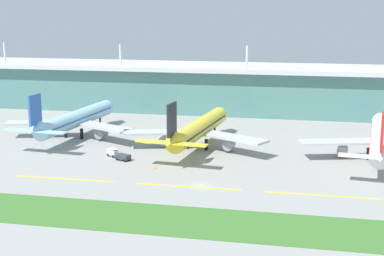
{
  "coord_description": "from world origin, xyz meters",
  "views": [
    {
      "loc": [
        26.85,
        -138.05,
        45.13
      ],
      "look_at": [
        -10.09,
        37.96,
        7.0
      ],
      "focal_mm": 53.38,
      "sensor_mm": 36.0,
      "label": 1
    }
  ],
  "objects_px": {
    "airliner_middle": "(198,129)",
    "airliner_far": "(380,139)",
    "pushback_tug": "(123,157)",
    "safety_cone_left_wingtip": "(193,164)",
    "safety_cone_right_wingtip": "(155,168)",
    "baggage_cart": "(113,153)",
    "safety_cone_nose_front": "(204,163)",
    "airliner_near": "(75,119)"
  },
  "relations": [
    {
      "from": "airliner_middle",
      "to": "airliner_far",
      "type": "bearing_deg",
      "value": -2.16
    },
    {
      "from": "pushback_tug",
      "to": "safety_cone_left_wingtip",
      "type": "bearing_deg",
      "value": -1.05
    },
    {
      "from": "safety_cone_left_wingtip",
      "to": "safety_cone_right_wingtip",
      "type": "xyz_separation_m",
      "value": [
        -9.79,
        -6.64,
        0.0
      ]
    },
    {
      "from": "airliner_middle",
      "to": "safety_cone_left_wingtip",
      "type": "xyz_separation_m",
      "value": [
        2.53,
        -19.64,
        -6.09
      ]
    },
    {
      "from": "airliner_middle",
      "to": "safety_cone_right_wingtip",
      "type": "relative_size",
      "value": 83.84
    },
    {
      "from": "airliner_far",
      "to": "pushback_tug",
      "type": "xyz_separation_m",
      "value": [
        -75.57,
        -17.11,
        -5.35
      ]
    },
    {
      "from": "pushback_tug",
      "to": "airliner_far",
      "type": "bearing_deg",
      "value": 12.76
    },
    {
      "from": "airliner_far",
      "to": "safety_cone_left_wingtip",
      "type": "xyz_separation_m",
      "value": [
        -53.89,
        -17.51,
        -6.1
      ]
    },
    {
      "from": "baggage_cart",
      "to": "safety_cone_nose_front",
      "type": "height_order",
      "value": "baggage_cart"
    },
    {
      "from": "airliner_near",
      "to": "safety_cone_nose_front",
      "type": "height_order",
      "value": "airliner_near"
    },
    {
      "from": "airliner_far",
      "to": "safety_cone_left_wingtip",
      "type": "distance_m",
      "value": 56.99
    },
    {
      "from": "airliner_far",
      "to": "airliner_near",
      "type": "bearing_deg",
      "value": 174.89
    },
    {
      "from": "airliner_far",
      "to": "safety_cone_nose_front",
      "type": "distance_m",
      "value": 53.75
    },
    {
      "from": "safety_cone_left_wingtip",
      "to": "safety_cone_right_wingtip",
      "type": "distance_m",
      "value": 11.82
    },
    {
      "from": "pushback_tug",
      "to": "safety_cone_right_wingtip",
      "type": "xyz_separation_m",
      "value": [
        11.89,
        -7.03,
        -0.75
      ]
    },
    {
      "from": "airliner_near",
      "to": "airliner_far",
      "type": "bearing_deg",
      "value": -5.11
    },
    {
      "from": "safety_cone_left_wingtip",
      "to": "pushback_tug",
      "type": "bearing_deg",
      "value": 178.95
    },
    {
      "from": "baggage_cart",
      "to": "safety_cone_left_wingtip",
      "type": "height_order",
      "value": "baggage_cart"
    },
    {
      "from": "pushback_tug",
      "to": "safety_cone_left_wingtip",
      "type": "height_order",
      "value": "pushback_tug"
    },
    {
      "from": "airliner_near",
      "to": "safety_cone_left_wingtip",
      "type": "xyz_separation_m",
      "value": [
        48.24,
        -26.64,
        -6.09
      ]
    },
    {
      "from": "baggage_cart",
      "to": "airliner_far",
      "type": "bearing_deg",
      "value": 9.58
    },
    {
      "from": "pushback_tug",
      "to": "safety_cone_nose_front",
      "type": "xyz_separation_m",
      "value": [
        24.67,
        0.93,
        -0.75
      ]
    },
    {
      "from": "airliner_near",
      "to": "pushback_tug",
      "type": "height_order",
      "value": "airliner_near"
    },
    {
      "from": "airliner_near",
      "to": "safety_cone_nose_front",
      "type": "distance_m",
      "value": 57.47
    },
    {
      "from": "airliner_middle",
      "to": "baggage_cart",
      "type": "distance_m",
      "value": 28.91
    },
    {
      "from": "airliner_near",
      "to": "baggage_cart",
      "type": "bearing_deg",
      "value": -45.9
    },
    {
      "from": "safety_cone_nose_front",
      "to": "safety_cone_right_wingtip",
      "type": "bearing_deg",
      "value": -148.07
    },
    {
      "from": "safety_cone_nose_front",
      "to": "airliner_near",
      "type": "bearing_deg",
      "value": 153.71
    },
    {
      "from": "airliner_near",
      "to": "airliner_far",
      "type": "relative_size",
      "value": 0.93
    },
    {
      "from": "airliner_middle",
      "to": "safety_cone_nose_front",
      "type": "height_order",
      "value": "airliner_middle"
    },
    {
      "from": "airliner_near",
      "to": "baggage_cart",
      "type": "distance_m",
      "value": 31.98
    },
    {
      "from": "airliner_near",
      "to": "safety_cone_right_wingtip",
      "type": "distance_m",
      "value": 51.22
    },
    {
      "from": "airliner_middle",
      "to": "pushback_tug",
      "type": "distance_m",
      "value": 27.66
    },
    {
      "from": "safety_cone_right_wingtip",
      "to": "airliner_middle",
      "type": "bearing_deg",
      "value": 74.57
    },
    {
      "from": "safety_cone_left_wingtip",
      "to": "airliner_middle",
      "type": "bearing_deg",
      "value": 97.35
    },
    {
      "from": "airliner_near",
      "to": "safety_cone_left_wingtip",
      "type": "distance_m",
      "value": 55.44
    },
    {
      "from": "airliner_far",
      "to": "safety_cone_right_wingtip",
      "type": "relative_size",
      "value": 90.93
    },
    {
      "from": "airliner_far",
      "to": "airliner_middle",
      "type": "bearing_deg",
      "value": 177.84
    },
    {
      "from": "airliner_near",
      "to": "pushback_tug",
      "type": "relative_size",
      "value": 11.82
    },
    {
      "from": "airliner_near",
      "to": "airliner_far",
      "type": "height_order",
      "value": "same"
    },
    {
      "from": "pushback_tug",
      "to": "airliner_middle",
      "type": "bearing_deg",
      "value": 45.14
    },
    {
      "from": "airliner_middle",
      "to": "safety_cone_right_wingtip",
      "type": "xyz_separation_m",
      "value": [
        -7.25,
        -26.27,
        -6.09
      ]
    }
  ]
}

